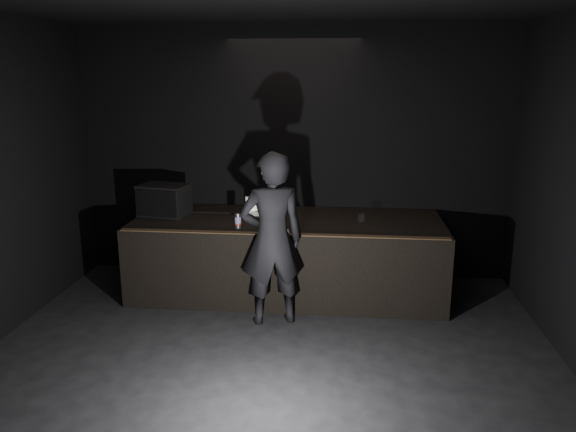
# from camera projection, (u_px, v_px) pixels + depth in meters

# --- Properties ---
(ground) EXTENTS (7.00, 7.00, 0.00)m
(ground) POSITION_uv_depth(u_px,v_px,m) (256.00, 407.00, 4.92)
(ground) COLOR black
(ground) RESTS_ON ground
(room_walls) EXTENTS (6.10, 7.10, 3.52)m
(room_walls) POSITION_uv_depth(u_px,v_px,m) (252.00, 181.00, 4.42)
(room_walls) COLOR black
(room_walls) RESTS_ON ground
(stage_riser) EXTENTS (4.00, 1.50, 1.00)m
(stage_riser) POSITION_uv_depth(u_px,v_px,m) (288.00, 256.00, 7.43)
(stage_riser) COLOR black
(stage_riser) RESTS_ON ground
(riser_lip) EXTENTS (3.92, 0.10, 0.01)m
(riser_lip) POSITION_uv_depth(u_px,v_px,m) (282.00, 234.00, 6.62)
(riser_lip) COLOR brown
(riser_lip) RESTS_ON stage_riser
(stage_monitor) EXTENTS (0.69, 0.55, 0.41)m
(stage_monitor) POSITION_uv_depth(u_px,v_px,m) (164.00, 200.00, 7.49)
(stage_monitor) COLOR black
(stage_monitor) RESTS_ON stage_riser
(cable) EXTENTS (1.03, 0.03, 0.02)m
(cable) POSITION_uv_depth(u_px,v_px,m) (216.00, 213.00, 7.60)
(cable) COLOR black
(cable) RESTS_ON stage_riser
(laptop) EXTENTS (0.40, 0.38, 0.23)m
(laptop) POSITION_uv_depth(u_px,v_px,m) (259.00, 210.00, 7.58)
(laptop) COLOR silver
(laptop) RESTS_ON stage_riser
(beer_can) EXTENTS (0.08, 0.08, 0.18)m
(beer_can) POSITION_uv_depth(u_px,v_px,m) (238.00, 221.00, 6.88)
(beer_can) COLOR silver
(beer_can) RESTS_ON stage_riser
(plastic_cup) EXTENTS (0.09, 0.09, 0.11)m
(plastic_cup) POSITION_uv_depth(u_px,v_px,m) (361.00, 218.00, 7.14)
(plastic_cup) COLOR white
(plastic_cup) RESTS_ON stage_riser
(wii_remote) EXTENTS (0.07, 0.16, 0.03)m
(wii_remote) POSITION_uv_depth(u_px,v_px,m) (287.00, 232.00, 6.66)
(wii_remote) COLOR silver
(wii_remote) RESTS_ON stage_riser
(person) EXTENTS (0.85, 0.68, 2.02)m
(person) POSITION_uv_depth(u_px,v_px,m) (272.00, 239.00, 6.40)
(person) COLOR black
(person) RESTS_ON ground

